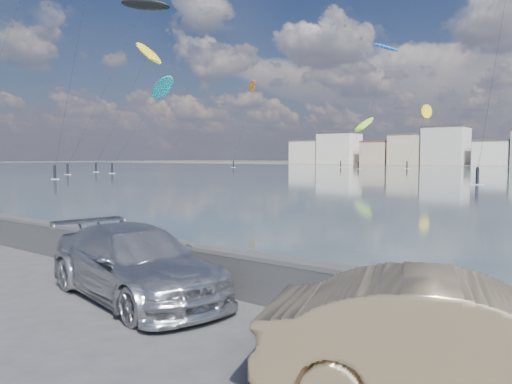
{
  "coord_description": "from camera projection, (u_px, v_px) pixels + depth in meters",
  "views": [
    {
      "loc": [
        8.39,
        -5.41,
        3.04
      ],
      "look_at": [
        1.0,
        4.0,
        2.2
      ],
      "focal_mm": 35.0,
      "sensor_mm": 36.0,
      "label": 1
    }
  ],
  "objects": [
    {
      "name": "kitesurfer_17",
      "position": [
        252.0,
        88.0,
        155.02
      ],
      "size": [
        6.96,
        16.42,
        26.92
      ],
      "color": "orange",
      "rests_on": "ground"
    },
    {
      "name": "car_silver",
      "position": [
        135.0,
        263.0,
        10.72
      ],
      "size": [
        5.63,
        3.14,
        1.54
      ],
      "primitive_type": "imported",
      "rotation": [
        0.0,
        0.0,
        1.38
      ],
      "color": "#B4B6BD",
      "rests_on": "ground"
    },
    {
      "name": "kitesurfer_4",
      "position": [
        162.0,
        89.0,
        96.49
      ],
      "size": [
        11.19,
        13.04,
        18.88
      ],
      "color": "#19BFBF",
      "rests_on": "ground"
    },
    {
      "name": "car_champagne",
      "position": [
        465.0,
        346.0,
        5.9
      ],
      "size": [
        5.16,
        3.32,
        1.61
      ],
      "primitive_type": "imported",
      "rotation": [
        0.0,
        0.0,
        1.93
      ],
      "color": "tan",
      "rests_on": "ground"
    },
    {
      "name": "kitesurfer_11",
      "position": [
        426.0,
        112.0,
        132.12
      ],
      "size": [
        6.07,
        12.06,
        18.23
      ],
      "color": "yellow",
      "rests_on": "ground"
    },
    {
      "name": "kitesurfer_12",
      "position": [
        148.0,
        54.0,
        104.84
      ],
      "size": [
        10.14,
        13.27,
        28.31
      ],
      "color": "yellow",
      "rests_on": "ground"
    },
    {
      "name": "ground",
      "position": [
        88.0,
        315.0,
        9.63
      ],
      "size": [
        700.0,
        700.0,
        0.0
      ],
      "primitive_type": "plane",
      "color": "#333335",
      "rests_on": "ground"
    },
    {
      "name": "kitesurfer_15",
      "position": [
        145.0,
        6.0,
        93.65
      ],
      "size": [
        10.19,
        18.72,
        33.37
      ],
      "color": "black",
      "rests_on": "ground"
    },
    {
      "name": "kitesurfer_1",
      "position": [
        386.0,
        50.0,
        128.27
      ],
      "size": [
        7.43,
        11.58,
        32.41
      ],
      "color": "blue",
      "rests_on": "ground"
    },
    {
      "name": "kitesurfer_5",
      "position": [
        364.0,
        125.0,
        149.96
      ],
      "size": [
        6.5,
        12.18,
        15.88
      ],
      "color": "#8CD826",
      "rests_on": "ground"
    },
    {
      "name": "seawall",
      "position": [
        188.0,
        262.0,
        11.7
      ],
      "size": [
        400.0,
        0.36,
        1.08
      ],
      "color": "#28282B",
      "rests_on": "ground"
    }
  ]
}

